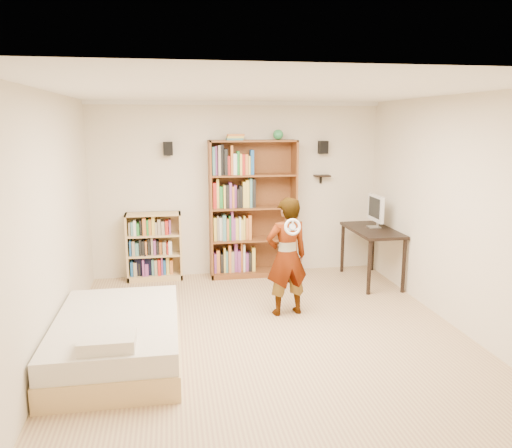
{
  "coord_description": "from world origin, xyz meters",
  "views": [
    {
      "loc": [
        -1.02,
        -5.22,
        2.38
      ],
      "look_at": [
        -0.03,
        0.6,
        1.18
      ],
      "focal_mm": 35.0,
      "sensor_mm": 36.0,
      "label": 1
    }
  ],
  "objects": [
    {
      "name": "daybed",
      "position": [
        -1.61,
        -0.3,
        0.28
      ],
      "size": [
        1.24,
        1.9,
        0.56
      ],
      "primitive_type": null,
      "color": "beige",
      "rests_on": "ground"
    },
    {
      "name": "wall_shelf",
      "position": [
        1.35,
        2.41,
        1.55
      ],
      "size": [
        0.25,
        0.16,
        0.02
      ],
      "primitive_type": "cube",
      "color": "black",
      "rests_on": "room_shell"
    },
    {
      "name": "tall_bookshelf",
      "position": [
        0.22,
        2.3,
        1.06
      ],
      "size": [
        1.34,
        0.39,
        2.12
      ],
      "primitive_type": null,
      "color": "brown",
      "rests_on": "ground"
    },
    {
      "name": "imac",
      "position": [
        1.98,
        1.76,
        1.07
      ],
      "size": [
        0.17,
        0.5,
        0.5
      ],
      "primitive_type": null,
      "rotation": [
        0.0,
        0.0,
        0.14
      ],
      "color": "silver",
      "rests_on": "computer_desk"
    },
    {
      "name": "speaker_left",
      "position": [
        -1.05,
        2.4,
        2.0
      ],
      "size": [
        0.14,
        0.12,
        0.2
      ],
      "primitive_type": "cube",
      "color": "black",
      "rests_on": "room_shell"
    },
    {
      "name": "ground",
      "position": [
        0.0,
        0.0,
        0.0
      ],
      "size": [
        4.5,
        5.0,
        0.01
      ],
      "primitive_type": "cube",
      "color": "tan",
      "rests_on": "ground"
    },
    {
      "name": "room_shell",
      "position": [
        0.0,
        0.0,
        1.76
      ],
      "size": [
        4.52,
        5.02,
        2.71
      ],
      "color": "beige",
      "rests_on": "ground"
    },
    {
      "name": "crown_molding",
      "position": [
        0.0,
        0.0,
        2.67
      ],
      "size": [
        4.5,
        5.0,
        0.06
      ],
      "color": "silver",
      "rests_on": "room_shell"
    },
    {
      "name": "navy_bag",
      "position": [
        -1.45,
        2.35,
        0.2
      ],
      "size": [
        0.3,
        0.2,
        0.41
      ],
      "primitive_type": null,
      "rotation": [
        0.0,
        0.0,
        0.02
      ],
      "color": "black",
      "rests_on": "ground"
    },
    {
      "name": "person",
      "position": [
        0.36,
        0.62,
        0.75
      ],
      "size": [
        0.6,
        0.45,
        1.49
      ],
      "primitive_type": "imported",
      "rotation": [
        0.0,
        0.0,
        3.31
      ],
      "color": "black",
      "rests_on": "ground"
    },
    {
      "name": "speaker_right",
      "position": [
        1.35,
        2.4,
        2.0
      ],
      "size": [
        0.14,
        0.12,
        0.2
      ],
      "primitive_type": "cube",
      "color": "black",
      "rests_on": "room_shell"
    },
    {
      "name": "low_bookshelf",
      "position": [
        -1.31,
        2.34,
        0.52
      ],
      "size": [
        0.83,
        0.31,
        1.04
      ],
      "primitive_type": null,
      "color": "tan",
      "rests_on": "ground"
    },
    {
      "name": "wii_wheel",
      "position": [
        0.36,
        0.34,
        1.18
      ],
      "size": [
        0.2,
        0.08,
        0.2
      ],
      "primitive_type": "torus",
      "rotation": [
        1.36,
        0.0,
        0.0
      ],
      "color": "silver",
      "rests_on": "person"
    },
    {
      "name": "computer_desk",
      "position": [
        1.93,
        1.68,
        0.41
      ],
      "size": [
        0.6,
        1.2,
        0.82
      ],
      "primitive_type": null,
      "color": "black",
      "rests_on": "ground"
    }
  ]
}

